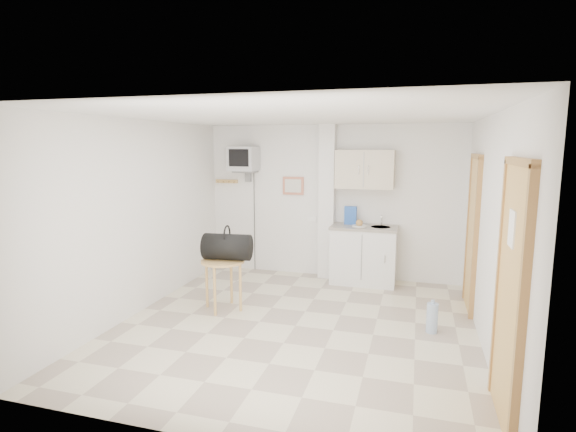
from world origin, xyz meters
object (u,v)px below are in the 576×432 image
(crt_television, at_px, (244,160))
(round_table, at_px, (223,267))
(duffel_bag, at_px, (227,247))
(water_bottle, at_px, (432,318))

(crt_television, bearing_deg, round_table, -77.74)
(duffel_bag, xyz_separation_m, water_bottle, (2.61, -0.07, -0.67))
(crt_television, bearing_deg, water_bottle, -30.10)
(crt_television, distance_m, water_bottle, 3.92)
(crt_television, xyz_separation_m, duffel_bag, (0.43, -1.69, -1.09))
(round_table, distance_m, duffel_bag, 0.28)
(crt_television, relative_size, round_table, 3.19)
(round_table, relative_size, duffel_bag, 1.03)
(round_table, xyz_separation_m, duffel_bag, (0.05, 0.05, 0.28))
(duffel_bag, height_order, water_bottle, duffel_bag)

